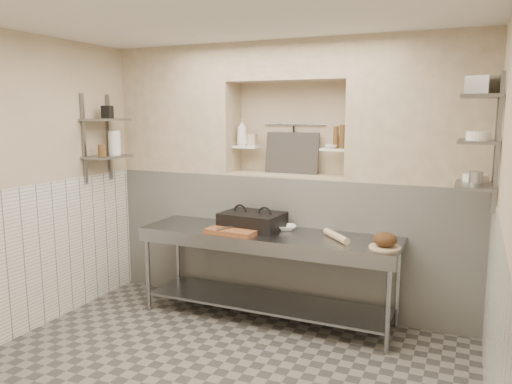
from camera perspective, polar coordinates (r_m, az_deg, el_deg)
The scene contains 48 objects.
floor at distance 4.29m, azimuth -5.06°, elevation -20.63°, with size 4.00×3.90×0.10m, color #67625B.
ceiling at distance 3.81m, azimuth -5.71°, elevation 20.76°, with size 4.00×3.90×0.10m, color silver.
wall_left at distance 5.10m, azimuth -25.92°, elevation 0.55°, with size 0.10×3.90×2.80m, color #C5B392.
wall_right at distance 3.34m, azimuth 27.21°, elevation -3.61°, with size 0.10×3.90×2.80m, color #C5B392.
wall_back at distance 5.61m, azimuth 4.61°, elevation 2.12°, with size 4.00×0.10×2.80m, color #C5B392.
backwall_lower at distance 5.50m, azimuth 3.66°, elevation -5.42°, with size 4.00×0.40×1.40m, color silver.
alcove_sill at distance 5.37m, azimuth 3.74°, elevation 1.93°, with size 1.30×0.40×0.02m, color #C5B392.
backwall_pillar_left at distance 5.91m, azimuth -8.50°, elevation 9.21°, with size 1.35×0.40×1.40m, color #C5B392.
backwall_pillar_right at distance 5.03m, azimuth 18.32°, elevation 8.90°, with size 1.35×0.40×1.40m, color #C5B392.
backwall_header at distance 5.36m, azimuth 3.87°, elevation 14.67°, with size 1.30×0.40×0.40m, color #C5B392.
wainscot_left at distance 5.20m, azimuth -24.96°, elevation -7.14°, with size 0.02×3.90×1.40m, color silver.
wainscot_right at distance 3.54m, azimuth 25.37°, elevation -14.69°, with size 0.02×3.90×1.40m, color silver.
alcove_shelf_left at distance 5.53m, azimuth -1.12°, elevation 5.17°, with size 0.28×0.16×0.03m, color white.
alcove_shelf_right at distance 5.19m, azimuth 8.98°, elevation 4.81°, with size 0.28×0.16×0.03m, color white.
utensil_rail at distance 5.49m, azimuth 4.41°, elevation 7.73°, with size 0.02×0.02×0.70m, color gray.
hanging_steel at distance 5.48m, azimuth 4.32°, elevation 5.95°, with size 0.02×0.02×0.30m, color black.
splash_panel at distance 5.44m, azimuth 4.12°, elevation 4.45°, with size 0.60×0.02×0.45m, color #383330.
shelf_rail_left_a at distance 5.90m, azimuth -16.43°, elevation 6.02°, with size 0.03×0.03×0.95m, color slate.
shelf_rail_left_b at distance 5.60m, azimuth -19.07°, elevation 5.76°, with size 0.03×0.03×0.95m, color slate.
wall_shelf_left_lower at distance 5.67m, azimuth -16.59°, elevation 3.88°, with size 0.30×0.50×0.03m, color slate.
wall_shelf_left_upper at distance 5.65m, azimuth -16.78°, elevation 7.92°, with size 0.30×0.50×0.03m, color slate.
shelf_rail_right_a at distance 4.52m, azimuth 25.79°, elevation 5.32°, with size 0.03×0.03×1.05m, color slate.
shelf_rail_right_b at distance 4.12m, azimuth 25.96°, elevation 5.03°, with size 0.03×0.03×1.05m, color slate.
wall_shelf_right_lower at distance 4.35m, azimuth 23.78°, elevation 0.70°, with size 0.30×0.50×0.03m, color slate.
wall_shelf_right_mid at distance 4.31m, azimuth 24.07°, elevation 5.30°, with size 0.30×0.50×0.03m, color slate.
wall_shelf_right_upper at distance 4.31m, azimuth 24.37°, elevation 9.94°, with size 0.30×0.50×0.03m, color slate.
prep_table at distance 5.01m, azimuth 1.23°, elevation -7.53°, with size 2.60×0.70×0.90m.
panini_press at distance 5.10m, azimuth -0.41°, elevation -3.29°, with size 0.64×0.49×0.17m.
cutting_board at distance 4.95m, azimuth -2.48°, elevation -4.40°, with size 0.50×0.35×0.05m, color brown.
knife_blade at distance 4.99m, azimuth -2.06°, elevation -4.00°, with size 0.29×0.03×0.01m, color gray.
tongs at distance 4.93m, azimuth -3.28°, elevation -4.06°, with size 0.02×0.02×0.26m, color gray.
mixing_bowl at distance 5.07m, azimuth 3.47°, elevation -4.07°, with size 0.20×0.20×0.05m, color white.
rolling_pin at distance 4.74m, azimuth 9.14°, elevation -5.00°, with size 0.07×0.07×0.43m, color tan.
bread_board at distance 4.53m, azimuth 14.50°, elevation -6.14°, with size 0.28×0.28×0.02m, color tan.
bread_loaf at distance 4.52m, azimuth 14.54°, elevation -5.27°, with size 0.21×0.21×0.13m, color #4C2D19.
bottle_soap at distance 5.53m, azimuth -1.59°, elevation 6.83°, with size 0.11×0.11×0.29m, color white.
jar_alcove at distance 5.54m, azimuth -0.41°, elevation 6.00°, with size 0.09×0.09×0.13m, color #C5B392.
bowl_alcove at distance 5.18m, azimuth 8.58°, elevation 5.18°, with size 0.13×0.13×0.04m, color white.
condiment_a at distance 5.15m, azimuth 9.88°, elevation 6.25°, with size 0.07×0.07×0.24m, color brown.
condiment_b at distance 5.17m, azimuth 9.12°, elevation 6.18°, with size 0.06×0.06×0.23m, color brown.
condiment_c at distance 5.21m, azimuth 9.80°, elevation 5.61°, with size 0.07×0.07×0.12m, color white.
jug_left at distance 5.76m, azimuth -15.87°, elevation 5.44°, with size 0.13×0.13×0.27m, color white.
jar_left at distance 5.60m, azimuth -17.20°, elevation 4.57°, with size 0.08×0.08×0.13m, color brown.
box_left_upper at distance 5.68m, azimuth -16.62°, elevation 8.75°, with size 0.10×0.10×0.14m, color black.
bowl_right at distance 4.49m, azimuth 23.82°, elevation 1.50°, with size 0.21×0.21×0.06m, color white.
canister_right at distance 4.28m, azimuth 23.83°, elevation 1.45°, with size 0.11×0.11×0.11m, color gray.
bowl_right_mid at distance 4.24m, azimuth 24.11°, elevation 5.88°, with size 0.19×0.19×0.07m, color white.
basket_right at distance 4.39m, azimuth 24.44°, elevation 11.02°, with size 0.19×0.23×0.15m, color gray.
Camera 1 is at (1.82, -3.26, 2.07)m, focal length 35.00 mm.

